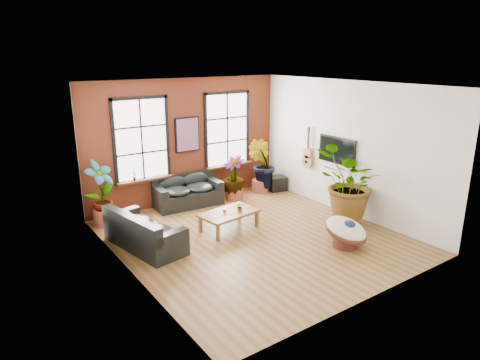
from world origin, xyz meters
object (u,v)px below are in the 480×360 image
object	(u,v)px
sofa_back	(187,191)
papasan_chair	(346,231)
coffee_table	(229,214)
sofa_left	(143,232)

from	to	relation	value
sofa_back	papasan_chair	world-z (taller)	sofa_back
sofa_back	coffee_table	size ratio (longest dim) A/B	1.28
coffee_table	papasan_chair	size ratio (longest dim) A/B	1.22
coffee_table	papasan_chair	distance (m)	2.78
sofa_back	sofa_left	size ratio (longest dim) A/B	0.88
sofa_back	sofa_left	bearing A→B (deg)	-134.02
sofa_back	coffee_table	world-z (taller)	sofa_back
coffee_table	sofa_back	bearing A→B (deg)	81.95
sofa_left	papasan_chair	size ratio (longest dim) A/B	1.77
sofa_back	papasan_chair	bearing A→B (deg)	-66.82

